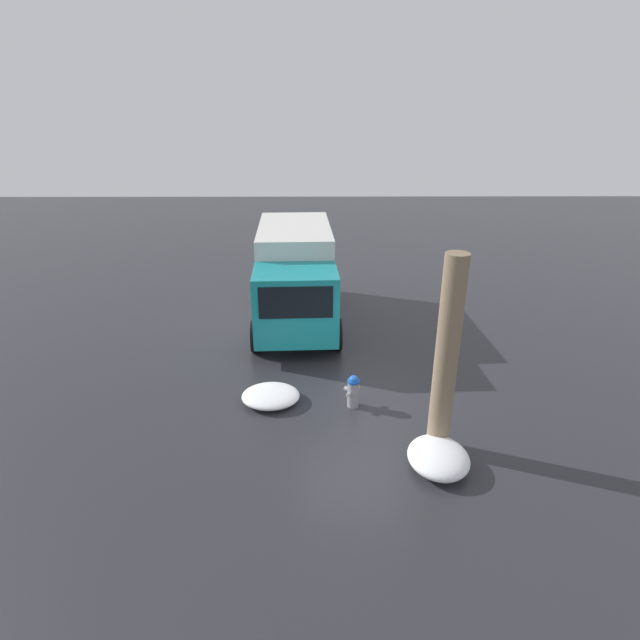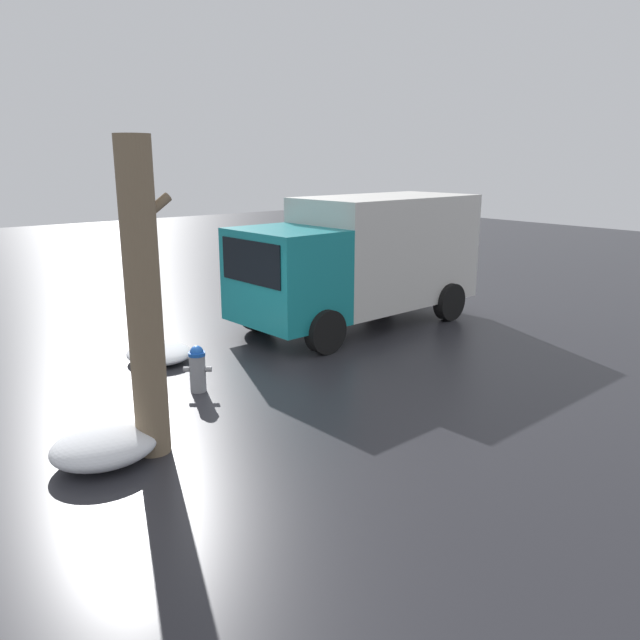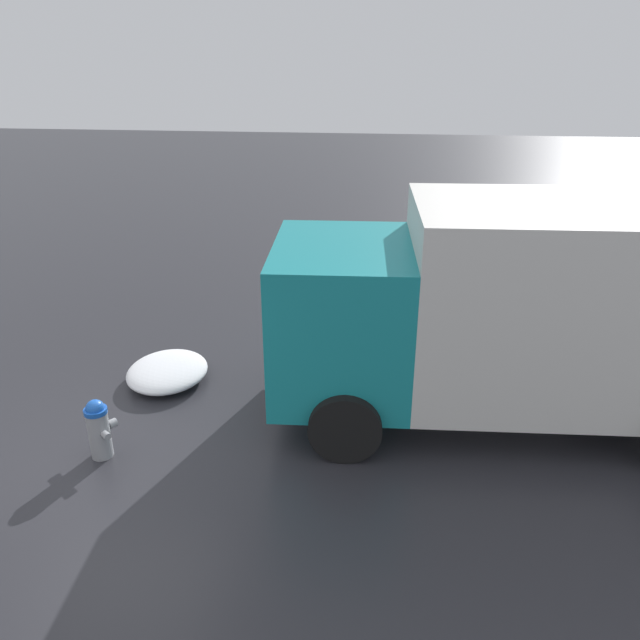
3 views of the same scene
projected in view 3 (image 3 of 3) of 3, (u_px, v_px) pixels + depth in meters
ground_plane at (103, 455)px, 7.79m from camera, size 60.00×60.00×0.00m
fire_hydrant at (99, 428)px, 7.62m from camera, size 0.42×0.40×0.80m
delivery_truck at (520, 308)px, 8.01m from camera, size 6.18×2.77×2.95m
snow_pile_by_hydrant at (167, 371)px, 9.45m from camera, size 1.19×1.36×0.31m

